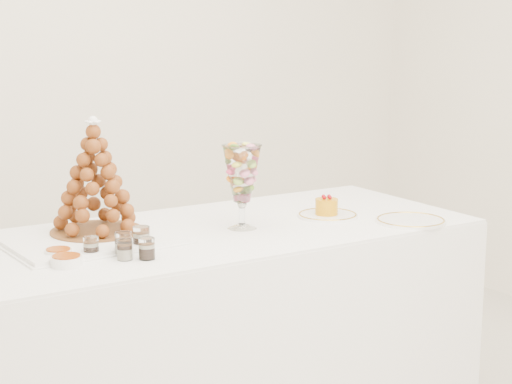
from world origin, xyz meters
TOP-DOWN VIEW (x-y plane):
  - buffet_table at (-0.09, 0.37)m, footprint 2.12×0.86m
  - lace_tray at (-0.47, 0.43)m, footprint 0.59×0.45m
  - macaron_vase at (0.08, 0.33)m, footprint 0.14×0.14m
  - cake_plate at (0.46, 0.31)m, footprint 0.24×0.24m
  - spare_plate at (0.67, 0.07)m, footprint 0.27×0.27m
  - verrine_a at (-0.55, 0.25)m, footprint 0.06×0.06m
  - verrine_b at (-0.45, 0.22)m, footprint 0.07×0.07m
  - verrine_c at (-0.36, 0.26)m, footprint 0.06×0.06m
  - verrine_d at (-0.47, 0.16)m, footprint 0.05×0.05m
  - verrine_e at (-0.40, 0.13)m, footprint 0.06×0.06m
  - ramekin_back at (-0.64, 0.30)m, footprint 0.09×0.09m
  - ramekin_front at (-0.65, 0.20)m, footprint 0.10×0.10m
  - croquembouche at (-0.43, 0.49)m, footprint 0.33×0.33m
  - mousse_cake at (0.46, 0.31)m, footprint 0.09×0.09m

SIDE VIEW (x-z plane):
  - buffet_table at x=-0.09m, z-range 0.00..0.80m
  - cake_plate at x=0.46m, z-range 0.80..0.81m
  - spare_plate at x=0.67m, z-range 0.80..0.81m
  - lace_tray at x=-0.47m, z-range 0.80..0.82m
  - ramekin_back at x=-0.64m, z-range 0.80..0.83m
  - ramekin_front at x=-0.65m, z-range 0.80..0.83m
  - verrine_d at x=-0.47m, z-range 0.80..0.87m
  - verrine_a at x=-0.55m, z-range 0.80..0.87m
  - verrine_e at x=-0.40m, z-range 0.80..0.87m
  - verrine_c at x=-0.36m, z-range 0.80..0.88m
  - verrine_b at x=-0.45m, z-range 0.80..0.88m
  - mousse_cake at x=0.46m, z-range 0.81..0.88m
  - macaron_vase at x=0.08m, z-range 0.85..1.16m
  - croquembouche at x=-0.43m, z-range 0.82..1.23m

